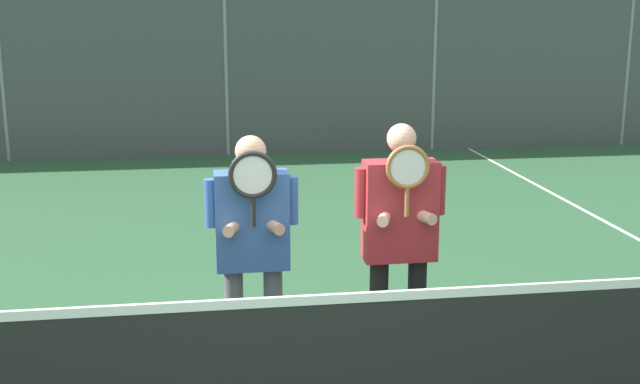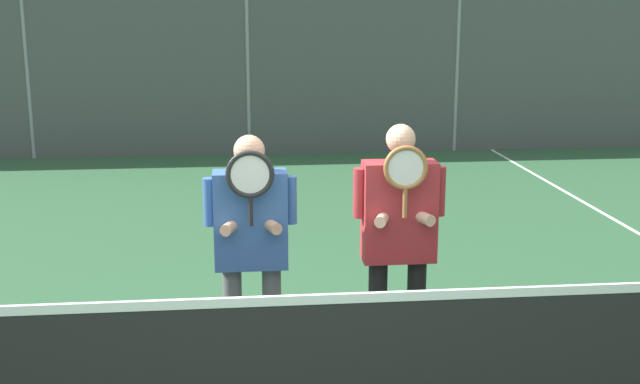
{
  "view_description": "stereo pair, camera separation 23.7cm",
  "coord_description": "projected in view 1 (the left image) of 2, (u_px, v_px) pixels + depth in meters",
  "views": [
    {
      "loc": [
        -0.42,
        -4.28,
        2.56
      ],
      "look_at": [
        0.37,
        1.07,
        1.29
      ],
      "focal_mm": 45.0,
      "sensor_mm": 36.0,
      "label": 1
    },
    {
      "loc": [
        -0.19,
        -4.31,
        2.56
      ],
      "look_at": [
        0.37,
        1.07,
        1.29
      ],
      "focal_mm": 45.0,
      "sensor_mm": 36.0,
      "label": 2
    }
  ],
  "objects": [
    {
      "name": "player_leftmost",
      "position": [
        252.0,
        239.0,
        5.35
      ],
      "size": [
        0.62,
        0.34,
        1.73
      ],
      "color": "#56565B",
      "rests_on": "ground_plane"
    },
    {
      "name": "tennis_net",
      "position": [
        285.0,
        371.0,
        4.66
      ],
      "size": [
        11.71,
        0.09,
        1.04
      ],
      "color": "gray",
      "rests_on": "ground_plane"
    },
    {
      "name": "clubhouse_building",
      "position": [
        174.0,
        30.0,
        20.83
      ],
      "size": [
        22.79,
        5.5,
        3.78
      ],
      "color": "#9EA3A8",
      "rests_on": "ground_plane"
    },
    {
      "name": "player_center_left",
      "position": [
        400.0,
        231.0,
        5.44
      ],
      "size": [
        0.63,
        0.34,
        1.8
      ],
      "color": "black",
      "rests_on": "ground_plane"
    },
    {
      "name": "car_center",
      "position": [
        428.0,
        82.0,
        17.59
      ],
      "size": [
        4.67,
        2.03,
        1.75
      ],
      "color": "#B2B7BC",
      "rests_on": "ground_plane"
    },
    {
      "name": "fence_back",
      "position": [
        226.0,
        68.0,
        13.64
      ],
      "size": [
        22.06,
        0.06,
        3.02
      ],
      "color": "gray",
      "rests_on": "ground_plane"
    },
    {
      "name": "hill_distant",
      "position": [
        206.0,
        41.0,
        56.6
      ],
      "size": [
        131.28,
        72.93,
        25.53
      ],
      "color": "slate",
      "rests_on": "ground_plane"
    },
    {
      "name": "car_left_of_center",
      "position": [
        187.0,
        84.0,
        16.82
      ],
      "size": [
        4.66,
        1.95,
        1.84
      ],
      "color": "maroon",
      "rests_on": "ground_plane"
    }
  ]
}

